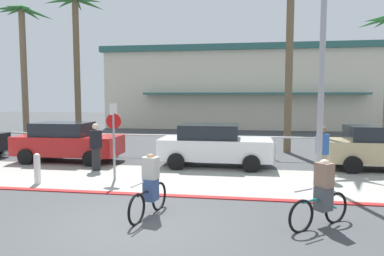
{
  "coord_description": "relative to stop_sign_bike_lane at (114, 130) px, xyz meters",
  "views": [
    {
      "loc": [
        2.4,
        -7.38,
        2.82
      ],
      "look_at": [
        0.31,
        6.0,
        1.59
      ],
      "focal_mm": 33.2,
      "sensor_mm": 36.0,
      "label": 1
    }
  ],
  "objects": [
    {
      "name": "ground_plane",
      "position": [
        1.97,
        6.21,
        -1.68
      ],
      "size": [
        80.0,
        80.0,
        0.0
      ],
      "primitive_type": "plane",
      "color": "#424447"
    },
    {
      "name": "sidewalk_strip",
      "position": [
        1.97,
        0.41,
        -1.67
      ],
      "size": [
        44.0,
        4.0,
        0.02
      ],
      "primitive_type": "cube",
      "color": "#9E9E93",
      "rests_on": "ground"
    },
    {
      "name": "curb_paint",
      "position": [
        1.97,
        -1.59,
        -1.66
      ],
      "size": [
        44.0,
        0.24,
        0.03
      ],
      "primitive_type": "cube",
      "color": "maroon",
      "rests_on": "ground"
    },
    {
      "name": "building_backdrop",
      "position": [
        4.75,
        23.71,
        1.86
      ],
      "size": [
        25.9,
        12.42,
        7.04
      ],
      "color": "beige",
      "rests_on": "ground"
    },
    {
      "name": "rail_fence",
      "position": [
        1.97,
        4.71,
        -0.83
      ],
      "size": [
        21.88,
        0.08,
        1.04
      ],
      "color": "white",
      "rests_on": "ground"
    },
    {
      "name": "stop_sign_bike_lane",
      "position": [
        0.0,
        0.0,
        0.0
      ],
      "size": [
        0.52,
        0.56,
        2.56
      ],
      "color": "gray",
      "rests_on": "ground"
    },
    {
      "name": "bollard_2",
      "position": [
        -2.23,
        -0.92,
        -1.16
      ],
      "size": [
        0.2,
        0.2,
        1.0
      ],
      "color": "white",
      "rests_on": "ground"
    },
    {
      "name": "streetlight_curb",
      "position": [
        6.63,
        0.15,
        2.6
      ],
      "size": [
        0.24,
        2.54,
        7.5
      ],
      "color": "#9EA0A5",
      "rests_on": "ground"
    },
    {
      "name": "palm_tree_0",
      "position": [
        -8.8,
        8.36,
        4.55
      ],
      "size": [
        2.91,
        3.48,
        8.16
      ],
      "color": "#756047",
      "rests_on": "ground"
    },
    {
      "name": "palm_tree_1",
      "position": [
        -5.65,
        8.78,
        4.71
      ],
      "size": [
        3.31,
        3.46,
        8.66
      ],
      "color": "brown",
      "rests_on": "ground"
    },
    {
      "name": "palm_tree_2",
      "position": [
        6.36,
        6.85,
        5.46
      ],
      "size": [
        3.19,
        3.38,
        9.91
      ],
      "color": "brown",
      "rests_on": "ground"
    },
    {
      "name": "car_red_1",
      "position": [
        -3.2,
        2.85,
        -0.81
      ],
      "size": [
        4.4,
        2.02,
        1.69
      ],
      "color": "red",
      "rests_on": "ground"
    },
    {
      "name": "car_white_2",
      "position": [
        3.08,
        2.76,
        -0.81
      ],
      "size": [
        4.4,
        2.02,
        1.69
      ],
      "color": "white",
      "rests_on": "ground"
    },
    {
      "name": "car_tan_3",
      "position": [
        9.51,
        3.1,
        -0.81
      ],
      "size": [
        4.4,
        2.02,
        1.69
      ],
      "color": "tan",
      "rests_on": "ground"
    },
    {
      "name": "cyclist_black_0",
      "position": [
        2.14,
        -3.25,
        -0.98
      ],
      "size": [
        0.45,
        1.79,
        1.5
      ],
      "color": "black",
      "rests_on": "ground"
    },
    {
      "name": "cyclist_teal_1",
      "position": [
        5.99,
        -3.37,
        -0.98
      ],
      "size": [
        1.44,
        1.2,
        1.5
      ],
      "color": "black",
      "rests_on": "ground"
    },
    {
      "name": "pedestrian_0",
      "position": [
        -1.23,
        1.3,
        -0.84
      ],
      "size": [
        0.47,
        0.46,
        1.79
      ],
      "color": "#232326",
      "rests_on": "ground"
    },
    {
      "name": "pedestrian_1",
      "position": [
        6.88,
        1.12,
        -0.83
      ],
      "size": [
        0.42,
        0.34,
        1.81
      ],
      "color": "gray",
      "rests_on": "ground"
    }
  ]
}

